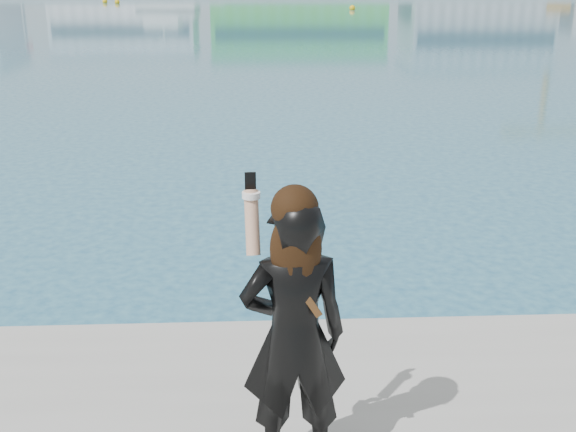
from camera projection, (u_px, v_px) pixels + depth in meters
name	position (u px, v px, depth m)	size (l,w,h in m)	color
buoy_near	(352.00, 10.00, 62.41)	(0.50, 0.50, 0.50)	#FFB80D
buoy_far	(117.00, 4.00, 72.54)	(0.50, 0.50, 0.50)	#FFB80D
buoy_extra	(105.00, 3.00, 73.70)	(0.50, 0.50, 0.50)	#FFB80D
woman	(294.00, 329.00, 4.10)	(0.65, 0.45, 1.79)	black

